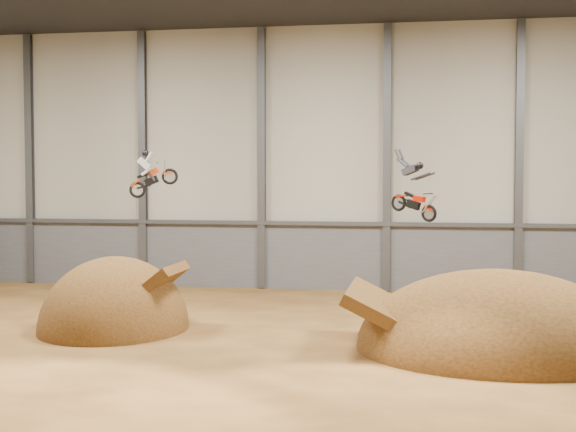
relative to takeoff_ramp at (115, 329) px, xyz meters
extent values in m
plane|color=#553516|center=(6.80, -2.61, 0.00)|extent=(40.00, 40.00, 0.00)
cube|color=#AEAB9A|center=(6.80, 12.39, 7.00)|extent=(40.00, 0.10, 14.00)
cube|color=#5A5B62|center=(6.80, 12.29, 1.75)|extent=(39.80, 0.18, 3.50)
cube|color=#47494F|center=(6.80, 12.14, 3.55)|extent=(39.80, 0.35, 0.20)
cube|color=#47494F|center=(-9.87, 12.19, 7.00)|extent=(0.40, 0.36, 13.90)
cube|color=#47494F|center=(-3.20, 12.19, 7.00)|extent=(0.40, 0.36, 13.90)
cube|color=#47494F|center=(3.47, 12.19, 7.00)|extent=(0.40, 0.36, 13.90)
cube|color=#47494F|center=(10.13, 12.19, 7.00)|extent=(0.40, 0.36, 13.90)
cube|color=#47494F|center=(16.80, 12.19, 7.00)|extent=(0.40, 0.36, 13.90)
ellipsoid|color=#402710|center=(0.00, 0.00, 0.00)|extent=(5.80, 6.69, 5.80)
ellipsoid|color=#402710|center=(14.63, -1.41, 0.00)|extent=(9.84, 8.70, 5.67)
camera|label=1|loc=(12.10, -29.89, 6.16)|focal=50.00mm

